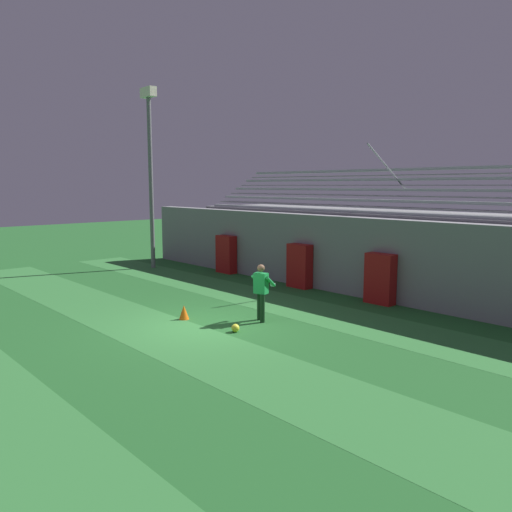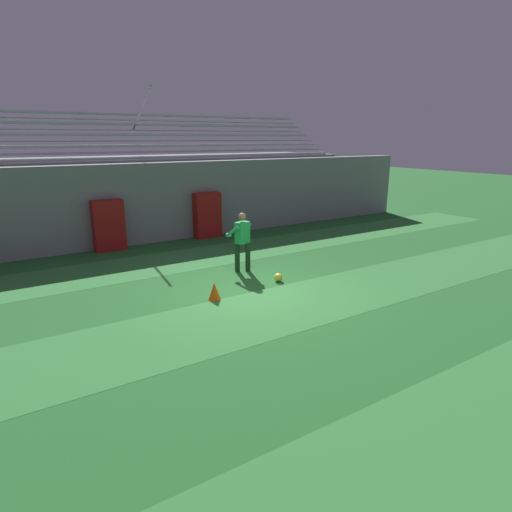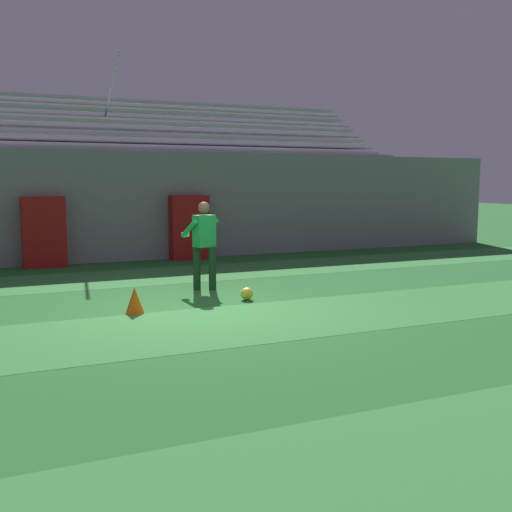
{
  "view_description": "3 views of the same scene",
  "coord_description": "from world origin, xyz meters",
  "px_view_note": "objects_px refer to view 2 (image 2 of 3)",
  "views": [
    {
      "loc": [
        11.0,
        -8.09,
        3.91
      ],
      "look_at": [
        -0.21,
        2.2,
        1.75
      ],
      "focal_mm": 35.0,
      "sensor_mm": 36.0,
      "label": 1
    },
    {
      "loc": [
        -5.18,
        -8.35,
        3.64
      ],
      "look_at": [
        0.25,
        0.13,
        0.85
      ],
      "focal_mm": 30.0,
      "sensor_mm": 36.0,
      "label": 2
    },
    {
      "loc": [
        -2.95,
        -9.11,
        2.05
      ],
      "look_at": [
        1.34,
        0.55,
        0.73
      ],
      "focal_mm": 42.0,
      "sensor_mm": 36.0,
      "label": 3
    }
  ],
  "objects_px": {
    "padding_pillar_gate_right": "(207,215)",
    "goalkeeper": "(242,238)",
    "soccer_ball": "(278,277)",
    "traffic_cone": "(214,291)",
    "padding_pillar_gate_left": "(109,226)"
  },
  "relations": [
    {
      "from": "padding_pillar_gate_right",
      "to": "soccer_ball",
      "type": "xyz_separation_m",
      "value": [
        -0.76,
        -5.66,
        -0.73
      ]
    },
    {
      "from": "soccer_ball",
      "to": "padding_pillar_gate_left",
      "type": "bearing_deg",
      "value": 116.79
    },
    {
      "from": "goalkeeper",
      "to": "padding_pillar_gate_right",
      "type": "bearing_deg",
      "value": 75.9
    },
    {
      "from": "padding_pillar_gate_right",
      "to": "soccer_ball",
      "type": "distance_m",
      "value": 5.75
    },
    {
      "from": "soccer_ball",
      "to": "padding_pillar_gate_right",
      "type": "bearing_deg",
      "value": 82.34
    },
    {
      "from": "padding_pillar_gate_right",
      "to": "padding_pillar_gate_left",
      "type": "bearing_deg",
      "value": 180.0
    },
    {
      "from": "soccer_ball",
      "to": "traffic_cone",
      "type": "relative_size",
      "value": 0.52
    },
    {
      "from": "soccer_ball",
      "to": "traffic_cone",
      "type": "height_order",
      "value": "traffic_cone"
    },
    {
      "from": "padding_pillar_gate_right",
      "to": "soccer_ball",
      "type": "relative_size",
      "value": 7.66
    },
    {
      "from": "soccer_ball",
      "to": "traffic_cone",
      "type": "distance_m",
      "value": 2.04
    },
    {
      "from": "padding_pillar_gate_right",
      "to": "traffic_cone",
      "type": "xyz_separation_m",
      "value": [
        -2.78,
        -5.93,
        -0.63
      ]
    },
    {
      "from": "goalkeeper",
      "to": "padding_pillar_gate_left",
      "type": "bearing_deg",
      "value": 119.84
    },
    {
      "from": "traffic_cone",
      "to": "padding_pillar_gate_left",
      "type": "bearing_deg",
      "value": 98.05
    },
    {
      "from": "padding_pillar_gate_right",
      "to": "goalkeeper",
      "type": "xyz_separation_m",
      "value": [
        -1.1,
        -4.38,
        0.11
      ]
    },
    {
      "from": "goalkeeper",
      "to": "traffic_cone",
      "type": "xyz_separation_m",
      "value": [
        -1.68,
        -1.55,
        -0.74
      ]
    }
  ]
}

